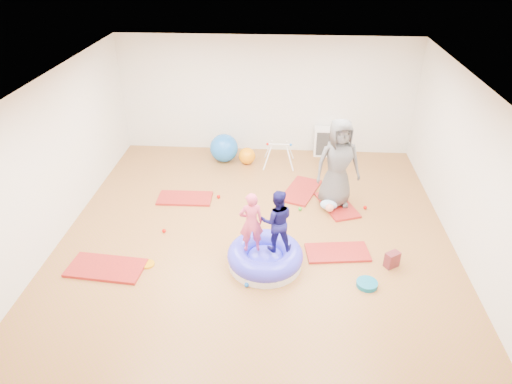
{
  "coord_description": "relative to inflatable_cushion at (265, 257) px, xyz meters",
  "views": [
    {
      "loc": [
        0.46,
        -6.5,
        4.89
      ],
      "look_at": [
        0.0,
        0.3,
        0.9
      ],
      "focal_mm": 32.0,
      "sensor_mm": 36.0,
      "label": 1
    }
  ],
  "objects": [
    {
      "name": "gym_mat_rear_right",
      "position": [
        1.36,
        1.94,
        -0.13
      ],
      "size": [
        0.89,
        1.21,
        0.05
      ],
      "primitive_type": "cube",
      "rotation": [
        0.0,
        0.0,
        1.92
      ],
      "color": "#BA2B0E",
      "rests_on": "ground"
    },
    {
      "name": "child_pink",
      "position": [
        -0.23,
        -0.02,
        0.74
      ],
      "size": [
        0.43,
        0.33,
        1.06
      ],
      "primitive_type": "imported",
      "rotation": [
        0.0,
        0.0,
        3.34
      ],
      "color": "#DB4467",
      "rests_on": "inflatable_cushion"
    },
    {
      "name": "infant_play_gym",
      "position": [
        0.14,
        3.67,
        0.22
      ],
      "size": [
        0.72,
        0.69,
        0.55
      ],
      "rotation": [
        0.0,
        0.0,
        -0.26
      ],
      "color": "white",
      "rests_on": "ground"
    },
    {
      "name": "inflatable_cushion",
      "position": [
        0.0,
        0.0,
        0.0
      ],
      "size": [
        1.26,
        1.26,
        0.4
      ],
      "rotation": [
        0.0,
        0.0,
        0.16
      ],
      "color": "white",
      "rests_on": "ground"
    },
    {
      "name": "balance_disc",
      "position": [
        1.62,
        -0.42,
        -0.12
      ],
      "size": [
        0.33,
        0.33,
        0.07
      ],
      "primitive_type": "cylinder",
      "color": "#0F6B8D",
      "rests_on": "ground"
    },
    {
      "name": "gym_mat_front_left",
      "position": [
        -2.61,
        -0.3,
        -0.13
      ],
      "size": [
        1.29,
        0.73,
        0.05
      ],
      "primitive_type": "cube",
      "rotation": [
        0.0,
        0.0,
        -0.09
      ],
      "color": "#BA2B0E",
      "rests_on": "ground"
    },
    {
      "name": "gym_mat_mid_left",
      "position": [
        -1.76,
        1.99,
        -0.13
      ],
      "size": [
        1.11,
        0.57,
        0.05
      ],
      "primitive_type": "cube",
      "rotation": [
        0.0,
        0.0,
        0.02
      ],
      "color": "#BA2B0E",
      "rests_on": "ground"
    },
    {
      "name": "yellow_toy",
      "position": [
        -1.95,
        -0.15,
        -0.14
      ],
      "size": [
        0.22,
        0.22,
        0.03
      ],
      "primitive_type": "cylinder",
      "color": "orange",
      "rests_on": "ground"
    },
    {
      "name": "cube_shelf",
      "position": [
        1.32,
        4.34,
        0.19
      ],
      "size": [
        0.69,
        0.34,
        0.69
      ],
      "color": "white",
      "rests_on": "ground"
    },
    {
      "name": "adult_caregiver",
      "position": [
        1.3,
        1.97,
        0.79
      ],
      "size": [
        0.98,
        0.75,
        1.79
      ],
      "primitive_type": "imported",
      "rotation": [
        0.0,
        0.0,
        0.22
      ],
      "color": "#525252",
      "rests_on": "gym_mat_rear_right"
    },
    {
      "name": "gym_mat_right",
      "position": [
        1.23,
        0.38,
        -0.13
      ],
      "size": [
        1.13,
        0.66,
        0.04
      ],
      "primitive_type": "cube",
      "rotation": [
        0.0,
        0.0,
        0.12
      ],
      "color": "#BA2B0E",
      "rests_on": "ground"
    },
    {
      "name": "child_navy",
      "position": [
        0.18,
        0.04,
        0.75
      ],
      "size": [
        0.56,
        0.45,
        1.08
      ],
      "primitive_type": "imported",
      "rotation": [
        0.0,
        0.0,
        3.22
      ],
      "color": "#141156",
      "rests_on": "inflatable_cushion"
    },
    {
      "name": "infant",
      "position": [
        1.17,
        1.71,
        -0.0
      ],
      "size": [
        0.34,
        0.35,
        0.2
      ],
      "color": "#ACD2FB",
      "rests_on": "gym_mat_rear_right"
    },
    {
      "name": "exercise_ball_blue",
      "position": [
        -1.17,
        3.83,
        0.18
      ],
      "size": [
        0.67,
        0.67,
        0.67
      ],
      "primitive_type": "sphere",
      "color": "blue",
      "rests_on": "ground"
    },
    {
      "name": "ball_pit_balls",
      "position": [
        0.16,
        0.9,
        -0.12
      ],
      "size": [
        3.88,
        2.72,
        0.07
      ],
      "color": "red",
      "rests_on": "ground"
    },
    {
      "name": "exercise_ball_orange",
      "position": [
        -0.61,
        3.71,
        0.04
      ],
      "size": [
        0.4,
        0.4,
        0.4
      ],
      "primitive_type": "sphere",
      "color": "orange",
      "rests_on": "ground"
    },
    {
      "name": "backpack",
      "position": [
        2.09,
        0.1,
        -0.02
      ],
      "size": [
        0.28,
        0.25,
        0.27
      ],
      "primitive_type": "cube",
      "rotation": [
        0.0,
        0.0,
        0.59
      ],
      "color": "maroon",
      "rests_on": "ground"
    },
    {
      "name": "gym_mat_center_back",
      "position": [
        0.64,
        2.46,
        -0.13
      ],
      "size": [
        0.94,
        1.27,
        0.05
      ],
      "primitive_type": "cube",
      "rotation": [
        0.0,
        0.0,
        1.22
      ],
      "color": "#BA2B0E",
      "rests_on": "ground"
    },
    {
      "name": "room",
      "position": [
        -0.21,
        0.54,
        1.25
      ],
      "size": [
        7.01,
        8.01,
        2.81
      ],
      "color": "#A05C3B",
      "rests_on": "ground"
    }
  ]
}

